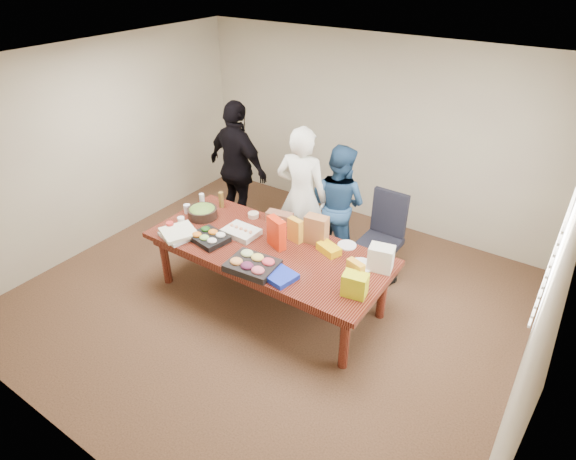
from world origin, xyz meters
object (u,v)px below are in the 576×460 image
Objects in this scene: person_right at (338,204)px; salad_bowl at (202,213)px; office_chair at (380,240)px; sheet_cake at (241,232)px; person_center at (302,197)px; conference_table at (268,273)px.

salad_bowl is at bearing 46.93° from person_right.
person_right is (-0.66, 0.10, 0.27)m from office_chair.
sheet_cake is at bearing -4.83° from salad_bowl.
salad_bowl reaches higher than sheet_cake.
person_center is 5.05× the size of salad_bowl.
office_chair is (0.88, 1.14, 0.16)m from conference_table.
sheet_cake is (-1.28, -1.11, 0.25)m from office_chair.
office_chair reaches higher than sheet_cake.
office_chair is 2.91× the size of salad_bowl.
conference_table is 7.61× the size of salad_bowl.
sheet_cake is 0.66m from salad_bowl.
office_chair reaches higher than conference_table.
office_chair is at bearing -178.78° from person_center.
conference_table is at bearing -2.69° from sheet_cake.
person_right is at bearing 64.23° from sheet_cake.
person_right reaches higher than conference_table.
sheet_cake is (-0.62, -1.21, -0.02)m from person_right.
office_chair is 2.23m from salad_bowl.
conference_table is 0.58m from sheet_cake.
conference_table is 2.62× the size of office_chair.
conference_table is at bearing -4.57° from salad_bowl.
person_right is at bearing 173.26° from office_chair.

